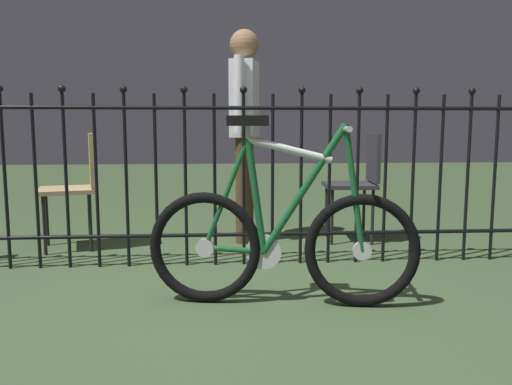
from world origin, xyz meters
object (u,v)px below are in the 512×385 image
Objects in this scene: bicycle at (282,241)px; chair_charcoal at (359,176)px; chair_tan at (78,180)px; person_visitor at (245,117)px.

bicycle is 1.63m from chair_charcoal.
chair_charcoal is at bearing 61.04° from bicycle.
chair_tan is (-2.14, -0.10, 0.00)m from chair_charcoal.
chair_charcoal is 0.99× the size of chair_tan.
chair_tan is at bearing -173.29° from person_visitor.
person_visitor is at bearing 6.71° from chair_tan.
chair_charcoal is 2.14m from chair_tan.
bicycle is 1.59× the size of chair_tan.
person_visitor is at bearing 176.83° from chair_charcoal.
chair_charcoal is 0.52× the size of person_visitor.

